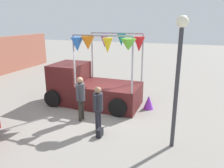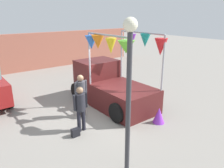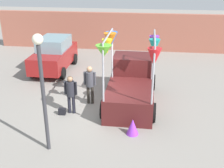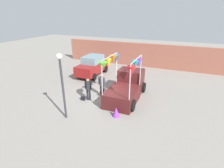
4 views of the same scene
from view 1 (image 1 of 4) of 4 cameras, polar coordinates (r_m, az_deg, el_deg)
The scene contains 7 objects.
ground_plane at distance 8.98m, azimuth -4.38°, elevation -8.11°, with size 60.00×60.00×0.00m, color gray.
vendor_truck at distance 9.97m, azimuth -5.98°, elevation -0.07°, with size 2.38×4.08×3.19m.
person_customer at distance 7.39m, azimuth -3.68°, elevation -5.46°, with size 0.53×0.34×1.61m.
person_vendor at distance 8.26m, azimuth -8.22°, elevation -2.75°, with size 0.53×0.34×1.70m.
handbag at distance 7.38m, azimuth -3.21°, elevation -12.58°, with size 0.28×0.16×0.28m, color black.
street_lamp at distance 6.29m, azimuth 16.99°, elevation 4.67°, with size 0.32×0.32×3.83m.
folded_kite_bundle_violet at distance 9.60m, azimuth 9.54°, elevation -4.70°, with size 0.44×0.44×0.60m, color purple.
Camera 1 is at (-7.43, -3.41, 3.70)m, focal length 35.00 mm.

